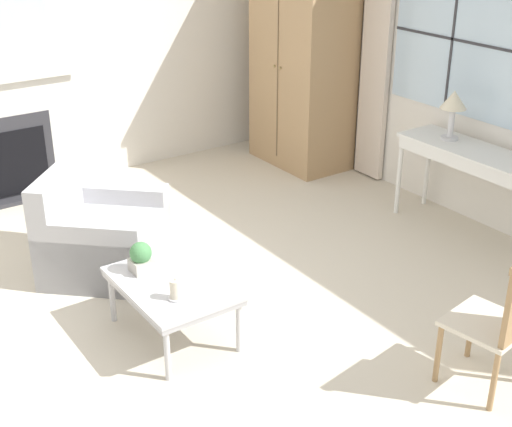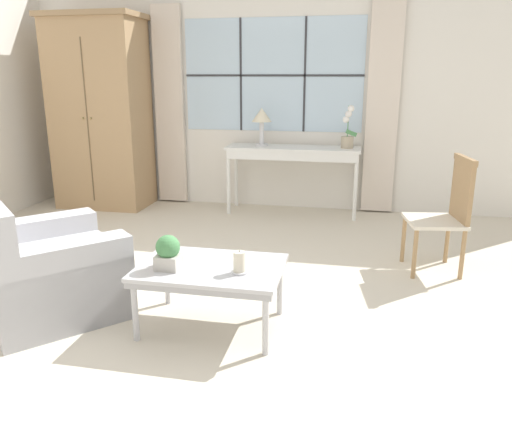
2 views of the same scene
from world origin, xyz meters
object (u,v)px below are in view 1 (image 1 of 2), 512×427
at_px(armchair_upholstered, 101,236).
at_px(side_chair_wooden, 504,315).
at_px(pillar_candle, 176,290).
at_px(fireplace, 7,129).
at_px(table_lamp, 453,104).
at_px(console_table, 481,161).
at_px(potted_plant_small, 141,257).
at_px(coffee_table, 172,287).
at_px(armoire, 303,60).

xyz_separation_m(armchair_upholstered, side_chair_wooden, (2.81, 1.35, 0.26)).
height_order(armchair_upholstered, pillar_candle, armchair_upholstered).
relative_size(fireplace, table_lamp, 4.71).
bearing_deg(console_table, side_chair_wooden, -46.63).
xyz_separation_m(table_lamp, side_chair_wooden, (1.87, -1.60, -0.58)).
distance_m(console_table, potted_plant_small, 3.05).
bearing_deg(potted_plant_small, table_lamp, 89.88).
relative_size(console_table, potted_plant_small, 7.13).
xyz_separation_m(fireplace, coffee_table, (3.07, 0.12, -0.32)).
height_order(fireplace, armoire, armoire).
xyz_separation_m(armoire, potted_plant_small, (1.98, -2.94, -0.62)).
height_order(armoire, potted_plant_small, armoire).
distance_m(armoire, console_table, 2.41).
xyz_separation_m(armoire, console_table, (2.37, 0.09, -0.45)).
height_order(fireplace, console_table, fireplace).
bearing_deg(side_chair_wooden, potted_plant_small, -142.53).
distance_m(armoire, side_chair_wooden, 4.19).
xyz_separation_m(coffee_table, potted_plant_small, (-0.24, -0.10, 0.15)).
distance_m(table_lamp, armchair_upholstered, 3.21).
relative_size(fireplace, potted_plant_small, 9.51).
xyz_separation_m(armoire, coffee_table, (2.22, -2.84, -0.77)).
relative_size(fireplace, coffee_table, 2.26).
bearing_deg(coffee_table, table_lamp, 94.59).
bearing_deg(armchair_upholstered, coffee_table, 0.34).
bearing_deg(table_lamp, side_chair_wooden, -40.54).
height_order(fireplace, potted_plant_small, fireplace).
bearing_deg(fireplace, armoire, 74.09).
bearing_deg(armoire, pillar_candle, -50.19).
distance_m(side_chair_wooden, coffee_table, 2.12).
relative_size(console_table, armchair_upholstered, 1.25).
xyz_separation_m(fireplace, pillar_candle, (3.28, 0.04, -0.21)).
distance_m(console_table, coffee_table, 2.95).
distance_m(armoire, coffee_table, 3.69).
relative_size(fireplace, armchair_upholstered, 1.67).
distance_m(potted_plant_small, pillar_candle, 0.46).
xyz_separation_m(armoire, pillar_candle, (2.43, -2.92, -0.66)).
xyz_separation_m(fireplace, table_lamp, (2.83, 3.07, 0.42)).
height_order(armchair_upholstered, potted_plant_small, armchair_upholstered).
relative_size(armoire, coffee_table, 2.50).
xyz_separation_m(console_table, side_chair_wooden, (1.49, -1.58, -0.17)).
distance_m(coffee_table, potted_plant_small, 0.30).
xyz_separation_m(fireplace, side_chair_wooden, (4.70, 1.46, -0.16)).
relative_size(armoire, armchair_upholstered, 1.85).
height_order(console_table, potted_plant_small, console_table).
bearing_deg(fireplace, potted_plant_small, 0.47).
bearing_deg(armoire, coffee_table, -51.93).
xyz_separation_m(side_chair_wooden, coffee_table, (-1.64, -1.34, -0.16)).
bearing_deg(pillar_candle, console_table, 91.27).
distance_m(armoire, armchair_upholstered, 3.15).
bearing_deg(pillar_candle, coffee_table, 158.60).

